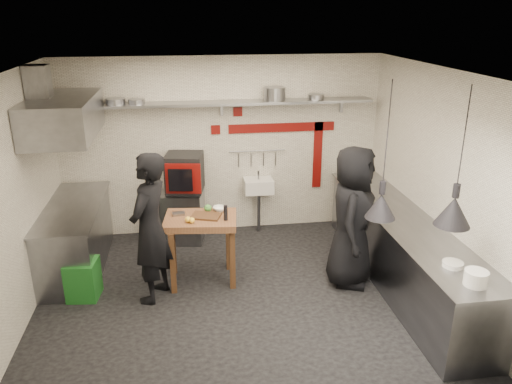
{
  "coord_description": "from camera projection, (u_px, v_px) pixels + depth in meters",
  "views": [
    {
      "loc": [
        -0.59,
        -5.53,
        3.44
      ],
      "look_at": [
        0.27,
        0.3,
        1.27
      ],
      "focal_mm": 35.0,
      "sensor_mm": 36.0,
      "label": 1
    }
  ],
  "objects": [
    {
      "name": "utensil_rail",
      "position": [
        257.0,
        151.0,
        7.94
      ],
      "size": [
        0.9,
        0.02,
        0.02
      ],
      "primitive_type": "cylinder",
      "rotation": [
        0.0,
        1.57,
        0.0
      ],
      "color": "slate",
      "rests_on": "wall_back"
    },
    {
      "name": "steel_tray",
      "position": [
        179.0,
        214.0,
        6.49
      ],
      "size": [
        0.17,
        0.12,
        0.03
      ],
      "primitive_type": "cube",
      "rotation": [
        0.0,
        0.0,
        0.09
      ],
      "color": "slate",
      "rests_on": "prep_table"
    },
    {
      "name": "floor",
      "position": [
        239.0,
        294.0,
        6.4
      ],
      "size": [
        5.0,
        5.0,
        0.0
      ],
      "primitive_type": "plane",
      "color": "black",
      "rests_on": "ground"
    },
    {
      "name": "counter_left_top",
      "position": [
        72.0,
        207.0,
        6.77
      ],
      "size": [
        0.76,
        2.0,
        0.03
      ],
      "primitive_type": "cube",
      "color": "slate",
      "rests_on": "counter_left"
    },
    {
      "name": "counter_left",
      "position": [
        76.0,
        238.0,
        6.93
      ],
      "size": [
        0.7,
        1.9,
        0.9
      ],
      "primitive_type": "cube",
      "color": "slate",
      "rests_on": "floor"
    },
    {
      "name": "pan_far_left",
      "position": [
        116.0,
        101.0,
        7.22
      ],
      "size": [
        0.32,
        0.32,
        0.09
      ],
      "primitive_type": "cylinder",
      "rotation": [
        0.0,
        0.0,
        0.13
      ],
      "color": "slate",
      "rests_on": "back_shelf"
    },
    {
      "name": "back_shelf",
      "position": [
        222.0,
        103.0,
        7.45
      ],
      "size": [
        4.6,
        0.34,
        0.04
      ],
      "primitive_type": "cube",
      "color": "slate",
      "rests_on": "wall_back"
    },
    {
      "name": "counter_right",
      "position": [
        401.0,
        251.0,
        6.54
      ],
      "size": [
        0.7,
        3.8,
        0.9
      ],
      "primitive_type": "cube",
      "color": "slate",
      "rests_on": "floor"
    },
    {
      "name": "pan_right",
      "position": [
        316.0,
        97.0,
        7.63
      ],
      "size": [
        0.3,
        0.3,
        0.08
      ],
      "primitive_type": "cylinder",
      "rotation": [
        0.0,
        0.0,
        -0.31
      ],
      "color": "slate",
      "rests_on": "back_shelf"
    },
    {
      "name": "wall_left",
      "position": [
        15.0,
        203.0,
        5.57
      ],
      "size": [
        0.04,
        4.2,
        2.8
      ],
      "primitive_type": "cube",
      "color": "silver",
      "rests_on": "floor"
    },
    {
      "name": "veg_ball",
      "position": [
        208.0,
        208.0,
        6.58
      ],
      "size": [
        0.12,
        0.12,
        0.1
      ],
      "primitive_type": "sphere",
      "rotation": [
        0.0,
        0.0,
        0.25
      ],
      "color": "#428734",
      "rests_on": "prep_table"
    },
    {
      "name": "ceiling",
      "position": [
        236.0,
        72.0,
        5.44
      ],
      "size": [
        5.0,
        5.0,
        0.0
      ],
      "primitive_type": "plane",
      "color": "beige",
      "rests_on": "floor"
    },
    {
      "name": "heat_lamp_near",
      "position": [
        386.0,
        152.0,
        5.12
      ],
      "size": [
        0.35,
        0.35,
        1.47
      ],
      "primitive_type": null,
      "rotation": [
        0.0,
        0.0,
        -0.08
      ],
      "color": "black",
      "rests_on": "ceiling"
    },
    {
      "name": "red_tile_b",
      "position": [
        216.0,
        130.0,
        7.74
      ],
      "size": [
        0.14,
        0.02,
        0.14
      ],
      "primitive_type": "cube",
      "color": "#660B09",
      "rests_on": "wall_back"
    },
    {
      "name": "small_bowl_right",
      "position": [
        453.0,
        264.0,
        5.17
      ],
      "size": [
        0.24,
        0.24,
        0.05
      ],
      "primitive_type": "cylinder",
      "rotation": [
        0.0,
        0.0,
        -0.12
      ],
      "color": "silver",
      "rests_on": "counter_right_top"
    },
    {
      "name": "counter_right_top",
      "position": [
        404.0,
        219.0,
        6.38
      ],
      "size": [
        0.76,
        3.9,
        0.03
      ],
      "primitive_type": "cube",
      "color": "slate",
      "rests_on": "counter_right"
    },
    {
      "name": "bowl",
      "position": [
        220.0,
        209.0,
        6.62
      ],
      "size": [
        0.23,
        0.23,
        0.06
      ],
      "primitive_type": "imported",
      "rotation": [
        0.0,
        0.0,
        -0.37
      ],
      "color": "silver",
      "rests_on": "prep_table"
    },
    {
      "name": "lemon_a",
      "position": [
        188.0,
        219.0,
        6.25
      ],
      "size": [
        0.08,
        0.08,
        0.08
      ],
      "primitive_type": "sphere",
      "rotation": [
        0.0,
        0.0,
        -0.04
      ],
      "color": "yellow",
      "rests_on": "prep_table"
    },
    {
      "name": "red_tile_a",
      "position": [
        238.0,
        112.0,
        7.7
      ],
      "size": [
        0.14,
        0.02,
        0.14
      ],
      "primitive_type": "cube",
      "color": "#660B09",
      "rests_on": "wall_back"
    },
    {
      "name": "sink_drain",
      "position": [
        259.0,
        212.0,
        8.11
      ],
      "size": [
        0.06,
        0.06,
        0.66
      ],
      "primitive_type": "cylinder",
      "color": "slate",
      "rests_on": "floor"
    },
    {
      "name": "shelf_bracket_right",
      "position": [
        341.0,
        105.0,
        7.89
      ],
      "size": [
        0.04,
        0.06,
        0.24
      ],
      "primitive_type": "cube",
      "color": "slate",
      "rests_on": "wall_back"
    },
    {
      "name": "shelf_bracket_mid",
      "position": [
        222.0,
        108.0,
        7.63
      ],
      "size": [
        0.04,
        0.06,
        0.24
      ],
      "primitive_type": "cube",
      "color": "slate",
      "rests_on": "wall_back"
    },
    {
      "name": "chef_right",
      "position": [
        352.0,
        217.0,
        6.4
      ],
      "size": [
        0.92,
        1.08,
        1.87
      ],
      "primitive_type": "imported",
      "rotation": [
        0.0,
        0.0,
        1.14
      ],
      "color": "black",
      "rests_on": "floor"
    },
    {
      "name": "oven_door",
      "position": [
        183.0,
        179.0,
        7.35
      ],
      "size": [
        0.52,
        0.12,
        0.46
      ],
      "primitive_type": "cube",
      "rotation": [
        0.0,
        0.0,
        -0.17
      ],
      "color": "#660B09",
      "rests_on": "combi_oven"
    },
    {
      "name": "hood_duct",
      "position": [
        38.0,
        86.0,
        6.17
      ],
      "size": [
        0.28,
        0.28,
        0.5
      ],
      "primitive_type": "cube",
      "color": "slate",
      "rests_on": "ceiling"
    },
    {
      "name": "prep_table",
      "position": [
        202.0,
        249.0,
        6.58
      ],
      "size": [
        0.99,
        0.74,
        0.92
      ],
      "primitive_type": null,
      "rotation": [
        0.0,
        0.0,
        -0.11
      ],
      "color": "brown",
      "rests_on": "floor"
    },
    {
      "name": "red_band_vert",
      "position": [
        317.0,
        155.0,
        8.13
      ],
      "size": [
        0.14,
        0.02,
        1.1
      ],
      "primitive_type": "cube",
      "color": "#660B09",
      "rests_on": "wall_back"
    },
    {
      "name": "wall_right",
      "position": [
        435.0,
        182.0,
        6.26
      ],
      "size": [
        0.04,
        4.2,
        2.8
      ],
      "primitive_type": "cube",
      "color": "silver",
      "rests_on": "floor"
    },
    {
      "name": "oven_stand",
      "position": [
        182.0,
        216.0,
        7.81
      ],
      "size": [
        0.73,
        0.68,
        0.8
      ],
      "primitive_type": "cube",
      "rotation": [
        0.0,
        0.0,
        -0.17
      ],
      "color": "slate",
      "rests_on": "floor"
    },
    {
      "name": "wall_back",
      "position": [
        222.0,
        147.0,
        7.87
      ],
      "size": [
        5.0,
        0.04,
        2.8
      ],
      "primitive_type": "cube",
      "color": "silver",
      "rests_on": "floor"
    },
    {
      "name": "combi_oven",
      "position": [
        185.0,
        172.0,
        7.63
      ],
      "size": [
        0.62,
        0.59,
        0.58
      ],
      "primitive_type": "cube",
      "rotation": [
        0.0,
        0.0,
        -0.17
      ],
      "color": "black",
      "rests_on": "oven_stand"
    },
    {
      "name": "cutting_board",
      "position": [
        206.0,
        216.0,
        6.43
      ],
      "size": [
        0.43,
        0.36,
        0.02
      ],
      "primitive_type": "cube",
      "rotation": [
        0.0,
        0.0,
        -0.33
      ],
      "color": "#4C2F1A",
      "rests_on": "prep_table"
    },
    {
      "name": "extractor_hood",
      "position": [
        63.0,
        117.0,
        6.35
      ],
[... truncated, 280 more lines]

